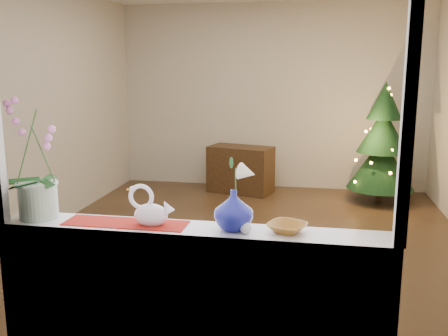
{
  "coord_description": "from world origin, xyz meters",
  "views": [
    {
      "loc": [
        0.66,
        -4.92,
        1.79
      ],
      "look_at": [
        0.0,
        -1.4,
        1.06
      ],
      "focal_mm": 40.0,
      "sensor_mm": 36.0,
      "label": 1
    }
  ],
  "objects_px": {
    "swan": "(151,206)",
    "paperweight": "(246,228)",
    "amber_dish": "(287,228)",
    "blue_vase": "(234,207)",
    "side_table": "(241,169)",
    "orchid_pot": "(35,159)",
    "xmas_tree": "(382,143)"
  },
  "relations": [
    {
      "from": "swan",
      "to": "paperweight",
      "type": "relative_size",
      "value": 4.12
    },
    {
      "from": "amber_dish",
      "to": "swan",
      "type": "bearing_deg",
      "value": -178.16
    },
    {
      "from": "blue_vase",
      "to": "side_table",
      "type": "distance_m",
      "value": 4.51
    },
    {
      "from": "swan",
      "to": "amber_dish",
      "type": "distance_m",
      "value": 0.76
    },
    {
      "from": "swan",
      "to": "side_table",
      "type": "bearing_deg",
      "value": 81.17
    },
    {
      "from": "orchid_pot",
      "to": "side_table",
      "type": "xyz_separation_m",
      "value": [
        0.53,
        4.4,
        -0.94
      ]
    },
    {
      "from": "amber_dish",
      "to": "xmas_tree",
      "type": "distance_m",
      "value": 4.35
    },
    {
      "from": "xmas_tree",
      "to": "paperweight",
      "type": "bearing_deg",
      "value": -105.83
    },
    {
      "from": "orchid_pot",
      "to": "amber_dish",
      "type": "distance_m",
      "value": 1.48
    },
    {
      "from": "swan",
      "to": "amber_dish",
      "type": "height_order",
      "value": "swan"
    },
    {
      "from": "orchid_pot",
      "to": "xmas_tree",
      "type": "distance_m",
      "value": 4.91
    },
    {
      "from": "blue_vase",
      "to": "orchid_pot",
      "type": "bearing_deg",
      "value": 179.76
    },
    {
      "from": "amber_dish",
      "to": "side_table",
      "type": "distance_m",
      "value": 4.53
    },
    {
      "from": "paperweight",
      "to": "xmas_tree",
      "type": "xyz_separation_m",
      "value": [
        1.22,
        4.29,
        -0.15
      ]
    },
    {
      "from": "amber_dish",
      "to": "paperweight",
      "type": "bearing_deg",
      "value": -162.94
    },
    {
      "from": "blue_vase",
      "to": "amber_dish",
      "type": "height_order",
      "value": "blue_vase"
    },
    {
      "from": "amber_dish",
      "to": "xmas_tree",
      "type": "height_order",
      "value": "xmas_tree"
    },
    {
      "from": "paperweight",
      "to": "xmas_tree",
      "type": "bearing_deg",
      "value": 74.17
    },
    {
      "from": "blue_vase",
      "to": "xmas_tree",
      "type": "height_order",
      "value": "xmas_tree"
    },
    {
      "from": "paperweight",
      "to": "amber_dish",
      "type": "distance_m",
      "value": 0.22
    },
    {
      "from": "paperweight",
      "to": "amber_dish",
      "type": "xyz_separation_m",
      "value": [
        0.21,
        0.07,
        -0.01
      ]
    },
    {
      "from": "orchid_pot",
      "to": "paperweight",
      "type": "height_order",
      "value": "orchid_pot"
    },
    {
      "from": "blue_vase",
      "to": "paperweight",
      "type": "bearing_deg",
      "value": -37.13
    },
    {
      "from": "amber_dish",
      "to": "xmas_tree",
      "type": "relative_size",
      "value": 0.11
    },
    {
      "from": "orchid_pot",
      "to": "paperweight",
      "type": "distance_m",
      "value": 1.27
    },
    {
      "from": "side_table",
      "to": "swan",
      "type": "bearing_deg",
      "value": -72.43
    },
    {
      "from": "swan",
      "to": "paperweight",
      "type": "bearing_deg",
      "value": -15.41
    },
    {
      "from": "amber_dish",
      "to": "orchid_pot",
      "type": "bearing_deg",
      "value": -179.82
    },
    {
      "from": "xmas_tree",
      "to": "amber_dish",
      "type": "bearing_deg",
      "value": -103.35
    },
    {
      "from": "orchid_pot",
      "to": "xmas_tree",
      "type": "xyz_separation_m",
      "value": [
        2.45,
        4.23,
        -0.47
      ]
    },
    {
      "from": "blue_vase",
      "to": "paperweight",
      "type": "relative_size",
      "value": 4.03
    },
    {
      "from": "orchid_pot",
      "to": "amber_dish",
      "type": "xyz_separation_m",
      "value": [
        1.44,
        0.0,
        -0.33
      ]
    }
  ]
}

